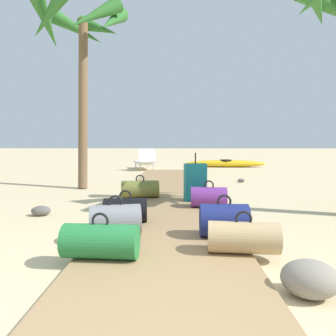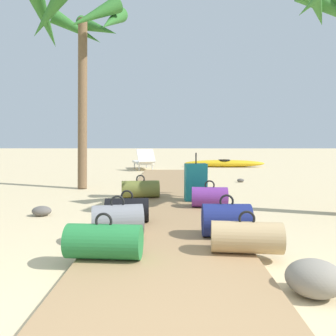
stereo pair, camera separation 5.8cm
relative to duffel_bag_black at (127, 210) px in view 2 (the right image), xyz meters
name	(u,v)px [view 2 (the right image)]	position (x,y,z in m)	size (l,w,h in m)	color
ground_plane	(169,208)	(0.55, 1.25, -0.24)	(60.00, 60.00, 0.00)	#D1BA8C
boardwalk	(169,196)	(0.55, 2.22, -0.20)	(1.70, 9.73, 0.08)	#9E7A51
duffel_bag_black	(127,210)	(0.00, 0.00, 0.00)	(0.60, 0.37, 0.43)	black
suitcase_teal	(196,182)	(1.03, 1.51, 0.17)	(0.41, 0.23, 0.85)	#197A7F
duffel_bag_tan	(246,237)	(1.32, -1.17, -0.01)	(0.71, 0.37, 0.42)	tan
duffel_bag_navy	(226,220)	(1.21, -0.63, 0.03)	(0.55, 0.38, 0.48)	navy
duffel_bag_green	(104,241)	(-0.04, -1.33, 0.00)	(0.72, 0.37, 0.43)	#237538
duffel_bag_olive	(141,189)	(0.02, 1.78, 0.00)	(0.73, 0.41, 0.43)	olive
duffel_bag_grey	(118,220)	(-0.02, -0.63, 0.02)	(0.63, 0.46, 0.47)	slate
duffel_bag_purple	(210,197)	(1.21, 0.96, 0.00)	(0.59, 0.35, 0.44)	#6B2D84
palm_tree_near_left	(79,33)	(-1.52, 3.50, 3.34)	(2.26, 2.22, 4.37)	brown
lounge_chair	(144,161)	(-0.43, 7.95, 0.09)	(0.98, 1.66, 0.78)	white
kayak	(224,163)	(2.75, 9.04, -0.09)	(3.24, 0.61, 0.30)	gold
rock_right_far	(241,180)	(2.46, 4.51, -0.19)	(0.19, 0.14, 0.10)	#5B5651
rock_right_near	(315,278)	(1.67, -1.90, -0.10)	(0.38, 0.43, 0.28)	gray
rock_left_far	(42,211)	(-1.40, 0.66, -0.16)	(0.29, 0.21, 0.15)	#5B5651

